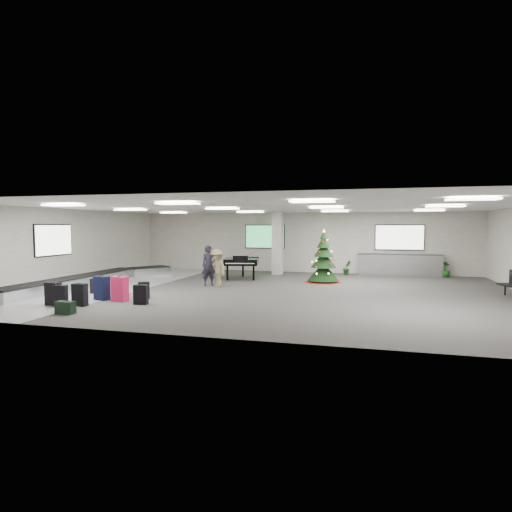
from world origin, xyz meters
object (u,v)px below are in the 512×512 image
(traveler_a, at_px, (209,266))
(traveler_b, at_px, (217,268))
(pink_suitcase, at_px, (120,289))
(potted_plant_left, at_px, (347,268))
(potted_plant_right, at_px, (445,269))
(baggage_carousel, at_px, (92,279))
(christmas_tree, at_px, (323,264))
(grand_piano, at_px, (242,262))
(service_counter, at_px, (399,265))

(traveler_a, xyz_separation_m, traveler_b, (0.42, -0.15, -0.08))
(pink_suitcase, relative_size, traveler_a, 0.50)
(potted_plant_left, distance_m, potted_plant_right, 4.66)
(baggage_carousel, bearing_deg, traveler_a, 9.51)
(traveler_b, bearing_deg, baggage_carousel, -138.00)
(christmas_tree, xyz_separation_m, traveler_a, (-4.47, -2.33, 0.03))
(grand_piano, relative_size, potted_plant_right, 2.85)
(potted_plant_right, bearing_deg, potted_plant_left, -176.29)
(pink_suitcase, xyz_separation_m, grand_piano, (2.13, 6.82, 0.39))
(baggage_carousel, xyz_separation_m, service_counter, (12.84, 6.73, 0.33))
(baggage_carousel, xyz_separation_m, christmas_tree, (9.44, 3.17, 0.60))
(grand_piano, height_order, traveler_a, traveler_a)
(baggage_carousel, height_order, grand_piano, grand_piano)
(potted_plant_left, bearing_deg, baggage_carousel, -148.88)
(potted_plant_left, xyz_separation_m, potted_plant_right, (4.65, 0.30, 0.01))
(grand_piano, xyz_separation_m, traveler_a, (-0.61, -2.65, 0.04))
(grand_piano, relative_size, potted_plant_left, 2.96)
(service_counter, xyz_separation_m, christmas_tree, (-3.40, -3.57, 0.26))
(service_counter, relative_size, christmas_tree, 1.71)
(grand_piano, distance_m, potted_plant_left, 5.47)
(pink_suitcase, height_order, christmas_tree, christmas_tree)
(grand_piano, height_order, potted_plant_left, grand_piano)
(pink_suitcase, distance_m, traveler_b, 4.48)
(pink_suitcase, bearing_deg, potted_plant_left, 66.14)
(service_counter, bearing_deg, pink_suitcase, -133.00)
(service_counter, xyz_separation_m, pink_suitcase, (-9.39, -10.07, -0.14))
(grand_piano, bearing_deg, potted_plant_left, 18.19)
(grand_piano, bearing_deg, traveler_a, -114.96)
(potted_plant_right, bearing_deg, traveler_a, -150.32)
(christmas_tree, distance_m, grand_piano, 3.87)
(traveler_b, distance_m, potted_plant_right, 11.20)
(pink_suitcase, height_order, grand_piano, grand_piano)
(baggage_carousel, relative_size, potted_plant_left, 12.84)
(christmas_tree, relative_size, potted_plant_right, 3.01)
(potted_plant_right, bearing_deg, traveler_b, -148.60)
(pink_suitcase, height_order, traveler_a, traveler_a)
(christmas_tree, height_order, potted_plant_left, christmas_tree)
(christmas_tree, height_order, grand_piano, christmas_tree)
(potted_plant_left, relative_size, potted_plant_right, 0.96)
(baggage_carousel, bearing_deg, pink_suitcase, -44.00)
(service_counter, height_order, pink_suitcase, service_counter)
(traveler_b, bearing_deg, pink_suitcase, -81.03)
(traveler_a, height_order, traveler_b, traveler_a)
(traveler_b, bearing_deg, potted_plant_right, 66.14)
(traveler_a, bearing_deg, traveler_b, -59.19)
(grand_piano, xyz_separation_m, potted_plant_right, (9.36, 3.04, -0.41))
(potted_plant_left, height_order, potted_plant_right, potted_plant_right)
(traveler_b, bearing_deg, service_counter, 73.82)
(pink_suitcase, relative_size, traveler_b, 0.55)
(service_counter, relative_size, traveler_b, 2.65)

